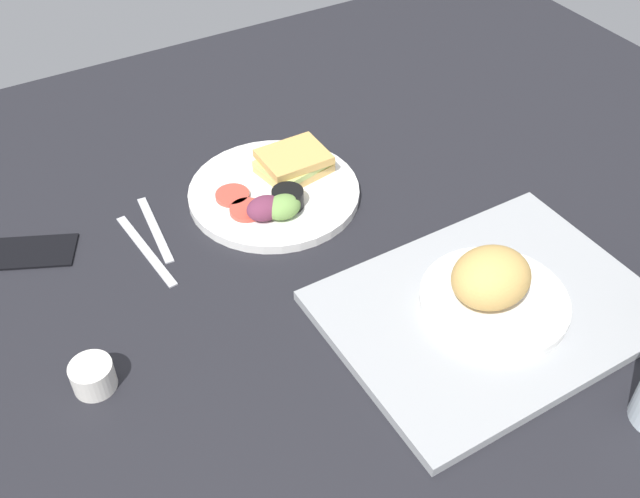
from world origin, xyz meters
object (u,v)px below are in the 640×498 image
bread_plate_near (492,287)px  espresso_cup (93,376)px  plate_with_salad (276,189)px  serving_tray (489,309)px  knife (146,250)px  cell_phone (27,251)px  fork (155,229)px

bread_plate_near → espresso_cup: size_ratio=3.74×
bread_plate_near → plate_with_salad: 40.65cm
serving_tray → knife: size_ratio=2.37×
knife → cell_phone: (15.99, -8.58, 0.15)cm
cell_phone → serving_tray: bearing=164.5°
plate_with_salad → fork: 20.85cm
plate_with_salad → espresso_cup: size_ratio=5.12×
bread_plate_near → plate_with_salad: (13.97, -38.03, -3.30)cm
knife → cell_phone: cell_phone is taller
espresso_cup → plate_with_salad: bearing=-149.1°
plate_with_salad → knife: bearing=3.8°
serving_tray → espresso_cup: espresso_cup is taller
serving_tray → cell_phone: 70.29cm
plate_with_salad → fork: (20.66, -2.41, -1.45)cm
cell_phone → knife: bearing=176.5°
fork → knife: size_ratio=0.89×
bread_plate_near → fork: (34.63, -40.44, -4.76)cm
bread_plate_near → cell_phone: (53.62, -45.03, -4.61)cm
fork → cell_phone: cell_phone is taller
plate_with_salad → knife: size_ratio=1.51×
bread_plate_near → plate_with_salad: bearing=-69.8°
cell_phone → bread_plate_near: bearing=164.7°
serving_tray → espresso_cup: size_ratio=8.04×
plate_with_salad → fork: size_ratio=1.69×
knife → cell_phone: size_ratio=1.32×
espresso_cup → cell_phone: espresso_cup is taller
knife → cell_phone: 18.15cm
espresso_cup → fork: bearing=-124.7°
fork → cell_phone: 19.54cm
espresso_cup → fork: espresso_cup is taller
bread_plate_near → fork: size_ratio=1.23×
plate_with_salad → bread_plate_near: bearing=110.2°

